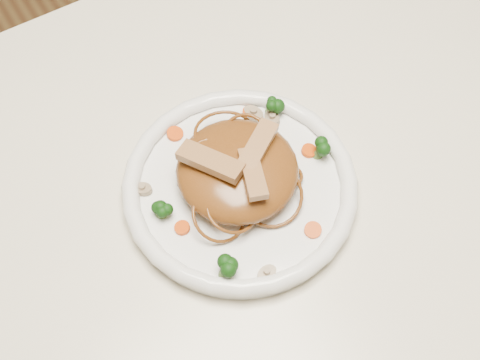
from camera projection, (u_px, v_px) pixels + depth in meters
table at (257, 236)px, 0.83m from camera, size 1.20×0.80×0.75m
plate at (240, 190)px, 0.74m from camera, size 0.29×0.29×0.02m
noodle_mound at (237, 170)px, 0.72m from camera, size 0.14×0.14×0.04m
chicken_a at (258, 146)px, 0.70m from camera, size 0.07×0.05×0.01m
chicken_b at (210, 161)px, 0.69m from camera, size 0.06×0.08×0.01m
chicken_c at (253, 173)px, 0.68m from camera, size 0.04×0.07×0.01m
broccoli_0 at (271, 104)px, 0.78m from camera, size 0.03×0.03×0.03m
broccoli_1 at (160, 208)px, 0.71m from camera, size 0.03×0.03×0.03m
broccoli_2 at (225, 269)px, 0.67m from camera, size 0.03×0.03×0.03m
broccoli_3 at (319, 147)px, 0.74m from camera, size 0.04×0.04×0.03m
carrot_0 at (250, 112)px, 0.79m from camera, size 0.02×0.02×0.00m
carrot_1 at (182, 228)px, 0.71m from camera, size 0.02×0.02×0.00m
carrot_2 at (309, 151)px, 0.76m from camera, size 0.02×0.02×0.00m
carrot_3 at (175, 134)px, 0.77m from camera, size 0.02×0.02×0.00m
carrot_4 at (313, 230)px, 0.70m from camera, size 0.02×0.02×0.00m
mushroom_0 at (267, 273)px, 0.68m from camera, size 0.02×0.02×0.01m
mushroom_1 at (272, 118)px, 0.78m from camera, size 0.02×0.02×0.01m
mushroom_2 at (143, 189)px, 0.73m from camera, size 0.03×0.03×0.01m
mushroom_3 at (253, 113)px, 0.78m from camera, size 0.03×0.03×0.01m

